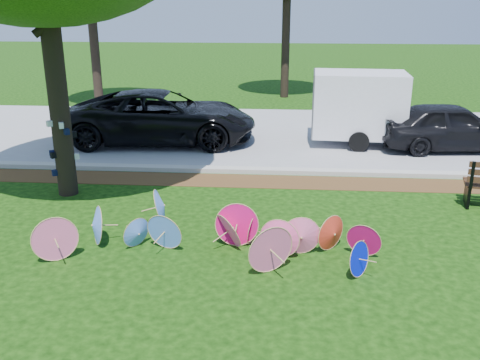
% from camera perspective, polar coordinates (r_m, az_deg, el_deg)
% --- Properties ---
extents(ground, '(90.00, 90.00, 0.00)m').
position_cam_1_polar(ground, '(9.25, -4.07, -9.29)').
color(ground, black).
rests_on(ground, ground).
extents(mulch_strip, '(90.00, 1.00, 0.01)m').
position_cam_1_polar(mulch_strip, '(13.34, -1.34, -0.07)').
color(mulch_strip, '#472D16').
rests_on(mulch_strip, ground).
extents(curb, '(90.00, 0.30, 0.12)m').
position_cam_1_polar(curb, '(13.99, -1.07, 1.09)').
color(curb, '#B7B5AD').
rests_on(curb, ground).
extents(street, '(90.00, 8.00, 0.01)m').
position_cam_1_polar(street, '(17.98, 0.15, 5.01)').
color(street, gray).
rests_on(street, ground).
extents(parasol_pile, '(6.12, 2.55, 0.85)m').
position_cam_1_polar(parasol_pile, '(9.61, -2.18, -5.64)').
color(parasol_pile, '#DF5D8D').
rests_on(parasol_pile, ground).
extents(black_van, '(5.96, 3.02, 1.62)m').
position_cam_1_polar(black_van, '(16.88, -8.35, 6.67)').
color(black_van, black).
rests_on(black_van, ground).
extents(dark_pickup, '(4.31, 2.05, 1.42)m').
position_cam_1_polar(dark_pickup, '(17.04, 21.59, 5.32)').
color(dark_pickup, black).
rests_on(dark_pickup, ground).
extents(cargo_trailer, '(2.82, 1.88, 2.51)m').
position_cam_1_polar(cargo_trailer, '(16.79, 12.57, 7.91)').
color(cargo_trailer, white).
rests_on(cargo_trailer, ground).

